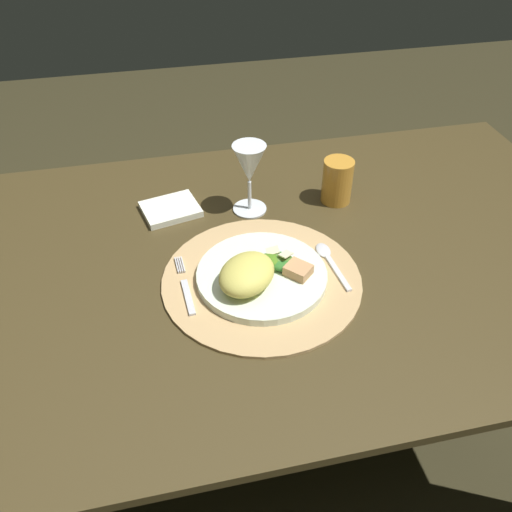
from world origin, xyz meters
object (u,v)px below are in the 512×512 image
dinner_plate (262,275)px  wine_glass (249,167)px  napkin (171,209)px  fork (186,288)px  dining_table (270,320)px  amber_tumbler (337,181)px  spoon (328,258)px

dinner_plate → wine_glass: wine_glass is taller
napkin → wine_glass: bearing=-9.4°
dinner_plate → fork: 0.14m
napkin → dining_table: bearing=-46.4°
dinner_plate → wine_glass: size_ratio=1.55×
dining_table → dinner_plate: (-0.04, -0.07, 0.20)m
wine_glass → amber_tumbler: bearing=-1.5°
fork → napkin: bearing=90.7°
wine_glass → napkin: bearing=170.6°
spoon → wine_glass: 0.25m
dining_table → amber_tumbler: (0.19, 0.16, 0.24)m
amber_tumbler → dining_table: bearing=-139.6°
dinner_plate → amber_tumbler: 0.32m
amber_tumbler → wine_glass: bearing=178.5°
napkin → amber_tumbler: amber_tumbler is taller
spoon → amber_tumbler: 0.22m
fork → napkin: (-0.00, 0.26, -0.00)m
dining_table → fork: size_ratio=9.21×
fork → napkin: napkin is taller
amber_tumbler → napkin: bearing=174.8°
dining_table → napkin: napkin is taller
dining_table → fork: 0.27m
dining_table → wine_glass: size_ratio=9.24×
fork → dining_table: bearing=20.1°
fork → wine_glass: 0.30m
wine_glass → amber_tumbler: size_ratio=1.58×
dining_table → spoon: (0.10, -0.04, 0.20)m
dinner_plate → amber_tumbler: size_ratio=2.44×
dinner_plate → spoon: dinner_plate is taller
spoon → dining_table: bearing=158.5°
napkin → wine_glass: size_ratio=0.75×
spoon → napkin: 0.37m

